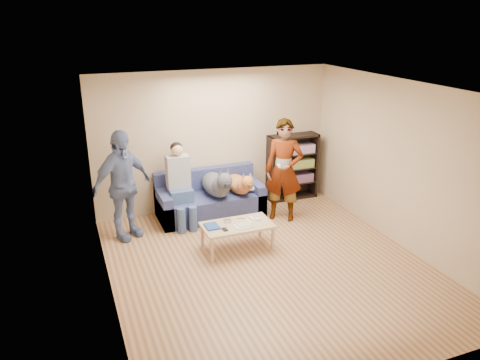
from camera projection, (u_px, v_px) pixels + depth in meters
name	position (u px, v px, depth m)	size (l,w,h in m)	color
ground	(269.00, 266.00, 6.92)	(5.00, 5.00, 0.00)	#8F613C
ceiling	(274.00, 89.00, 6.04)	(5.00, 5.00, 0.00)	white
wall_back	(215.00, 140.00, 8.67)	(4.50, 4.50, 0.00)	tan
wall_front	(386.00, 271.00, 4.29)	(4.50, 4.50, 0.00)	tan
wall_left	(104.00, 206.00, 5.71)	(5.00, 5.00, 0.00)	tan
wall_right	(403.00, 165.00, 7.25)	(5.00, 5.00, 0.00)	tan
blanket	(251.00, 187.00, 8.65)	(0.39, 0.33, 0.13)	#B1B0B5
person_standing_right	(284.00, 170.00, 8.22)	(0.67, 0.44, 1.83)	gray
person_standing_left	(122.00, 185.00, 7.51)	(1.07, 0.45, 1.82)	#6C7EAD
held_controller	(279.00, 166.00, 7.92)	(0.04, 0.12, 0.03)	white
notebook_blue	(212.00, 226.00, 7.20)	(0.20, 0.26, 0.03)	#1B4196
papers	(243.00, 226.00, 7.22)	(0.26, 0.20, 0.01)	silver
magazine	(244.00, 224.00, 7.24)	(0.22, 0.17, 0.01)	#BDBC97
camera_silver	(227.00, 221.00, 7.35)	(0.11, 0.06, 0.05)	#B6B6BB
controller_a	(251.00, 218.00, 7.47)	(0.04, 0.13, 0.03)	white
controller_b	(258.00, 219.00, 7.43)	(0.09, 0.06, 0.03)	silver
headphone_cup_a	(250.00, 222.00, 7.34)	(0.07, 0.07, 0.02)	white
headphone_cup_b	(248.00, 220.00, 7.41)	(0.07, 0.07, 0.02)	white
pen_orange	(240.00, 228.00, 7.14)	(0.01, 0.01, 0.14)	orange
pen_black	(240.00, 218.00, 7.49)	(0.01, 0.01, 0.14)	black
wallet	(225.00, 229.00, 7.10)	(0.07, 0.12, 0.01)	black
sofa	(210.00, 201.00, 8.57)	(1.90, 0.85, 0.82)	#515B93
person_seated	(180.00, 181.00, 8.10)	(0.40, 0.73, 1.47)	#3F568B
dog_gray	(217.00, 184.00, 8.32)	(0.44, 1.26, 0.63)	#53565E
dog_tan	(240.00, 184.00, 8.46)	(0.35, 1.14, 0.51)	#B58037
coffee_table	(237.00, 227.00, 7.31)	(1.10, 0.60, 0.42)	tan
bookshelf	(292.00, 165.00, 9.26)	(1.00, 0.34, 1.30)	black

